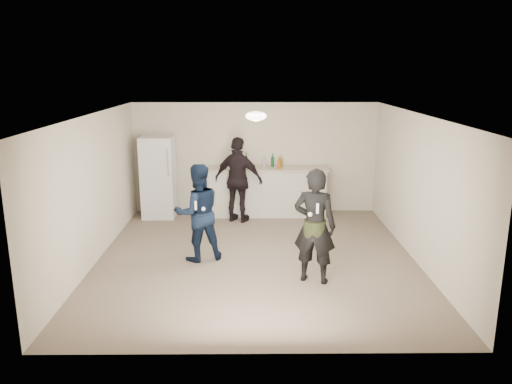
{
  "coord_description": "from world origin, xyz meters",
  "views": [
    {
      "loc": [
        -0.07,
        -8.19,
        3.24
      ],
      "look_at": [
        0.0,
        0.2,
        1.15
      ],
      "focal_mm": 35.0,
      "sensor_mm": 36.0,
      "label": 1
    }
  ],
  "objects_px": {
    "shaker": "(241,165)",
    "woman": "(315,226)",
    "man": "(198,213)",
    "spectator": "(239,180)",
    "fridge": "(159,177)",
    "counter": "(267,192)"
  },
  "relations": [
    {
      "from": "man",
      "to": "counter",
      "type": "bearing_deg",
      "value": -135.36
    },
    {
      "from": "fridge",
      "to": "woman",
      "type": "distance_m",
      "value": 4.66
    },
    {
      "from": "shaker",
      "to": "woman",
      "type": "distance_m",
      "value": 3.75
    },
    {
      "from": "shaker",
      "to": "counter",
      "type": "bearing_deg",
      "value": 7.02
    },
    {
      "from": "counter",
      "to": "woman",
      "type": "distance_m",
      "value": 3.69
    },
    {
      "from": "shaker",
      "to": "woman",
      "type": "height_order",
      "value": "woman"
    },
    {
      "from": "spectator",
      "to": "woman",
      "type": "bearing_deg",
      "value": 133.94
    },
    {
      "from": "fridge",
      "to": "counter",
      "type": "bearing_deg",
      "value": 1.67
    },
    {
      "from": "counter",
      "to": "shaker",
      "type": "relative_size",
      "value": 15.29
    },
    {
      "from": "fridge",
      "to": "man",
      "type": "xyz_separation_m",
      "value": [
        1.14,
        -2.62,
        -0.06
      ]
    },
    {
      "from": "counter",
      "to": "man",
      "type": "xyz_separation_m",
      "value": [
        -1.26,
        -2.69,
        0.32
      ]
    },
    {
      "from": "counter",
      "to": "man",
      "type": "relative_size",
      "value": 1.54
    },
    {
      "from": "man",
      "to": "spectator",
      "type": "height_order",
      "value": "spectator"
    },
    {
      "from": "man",
      "to": "woman",
      "type": "distance_m",
      "value": 2.1
    },
    {
      "from": "shaker",
      "to": "spectator",
      "type": "bearing_deg",
      "value": -95.41
    },
    {
      "from": "fridge",
      "to": "spectator",
      "type": "distance_m",
      "value": 1.83
    },
    {
      "from": "spectator",
      "to": "counter",
      "type": "bearing_deg",
      "value": -119.72
    },
    {
      "from": "man",
      "to": "spectator",
      "type": "relative_size",
      "value": 0.92
    },
    {
      "from": "shaker",
      "to": "woman",
      "type": "xyz_separation_m",
      "value": [
        1.2,
        -3.54,
        -0.28
      ]
    },
    {
      "from": "man",
      "to": "spectator",
      "type": "xyz_separation_m",
      "value": [
        0.64,
        2.2,
        0.08
      ]
    },
    {
      "from": "counter",
      "to": "shaker",
      "type": "height_order",
      "value": "shaker"
    },
    {
      "from": "fridge",
      "to": "spectator",
      "type": "relative_size",
      "value": 0.98
    }
  ]
}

